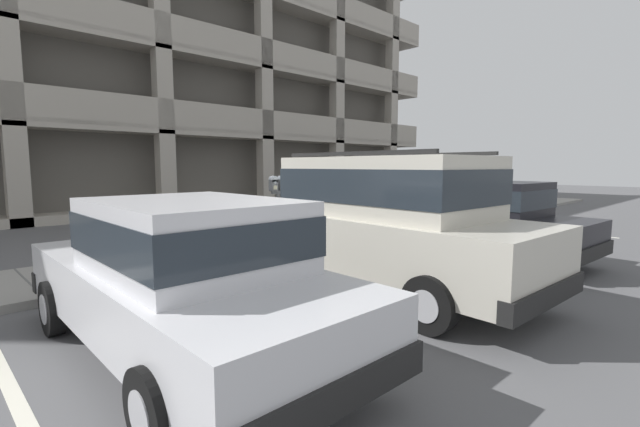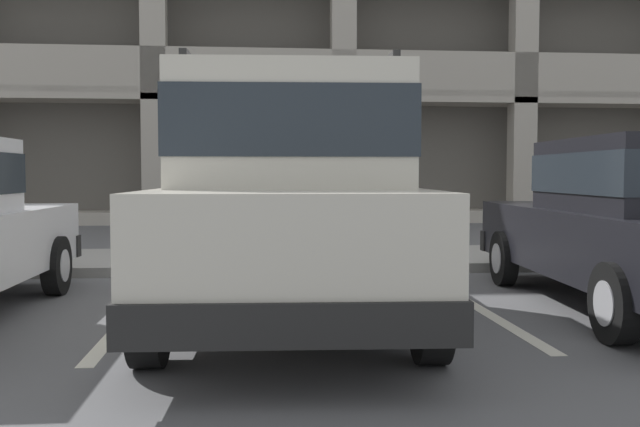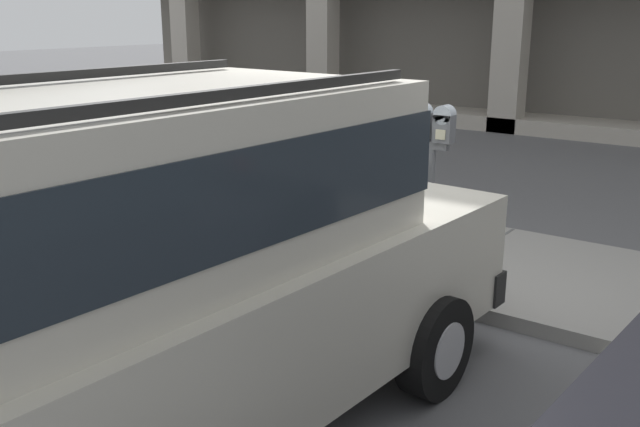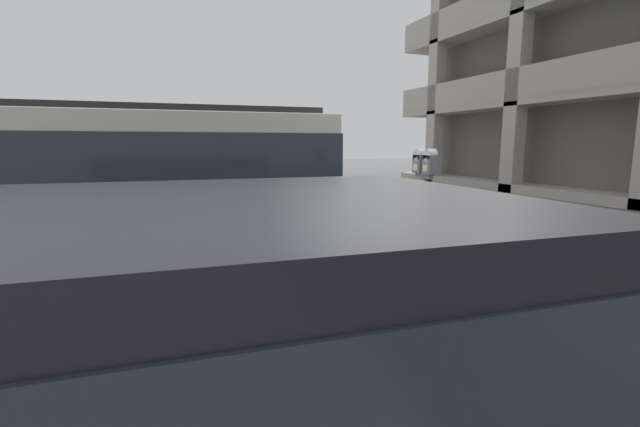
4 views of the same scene
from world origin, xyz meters
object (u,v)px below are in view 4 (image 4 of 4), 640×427
(silver_suv, at_px, (180,206))
(dark_hatchback, at_px, (271,404))
(red_sedan, at_px, (169,197))
(parking_meter_near, at_px, (424,182))

(silver_suv, distance_m, dark_hatchback, 3.20)
(silver_suv, height_order, red_sedan, silver_suv)
(red_sedan, relative_size, parking_meter_near, 2.94)
(red_sedan, bearing_deg, dark_hatchback, 1.73)
(dark_hatchback, distance_m, parking_meter_near, 4.02)
(dark_hatchback, relative_size, parking_meter_near, 2.99)
(red_sedan, distance_m, dark_hatchback, 6.34)
(red_sedan, height_order, parking_meter_near, parking_meter_near)
(red_sedan, xyz_separation_m, parking_meter_near, (3.36, 2.78, 0.44))
(silver_suv, relative_size, dark_hatchback, 1.06)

